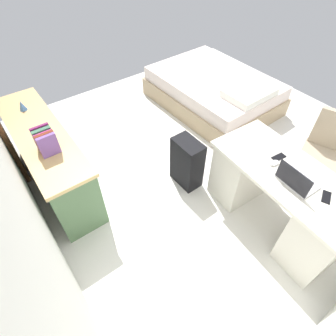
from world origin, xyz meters
TOP-DOWN VIEW (x-y plane):
  - ground_plane at (0.00, 0.00)m, footprint 5.04×5.04m
  - desk at (-1.06, 0.01)m, footprint 1.48×0.75m
  - office_chair at (-1.01, -0.79)m, footprint 0.59×0.59m
  - credenza at (0.83, 1.62)m, footprint 1.80×0.48m
  - bed at (0.94, -1.02)m, footprint 1.93×1.45m
  - suitcase_black at (-0.09, 0.37)m, footprint 0.36×0.22m
  - laptop at (-1.16, 0.09)m, footprint 0.32×0.24m
  - computer_mouse at (-0.90, 0.04)m, footprint 0.07×0.10m
  - cell_phone_near_laptop at (-1.40, 0.00)m, footprint 0.12×0.15m
  - cell_phone_by_mouse at (-0.87, -0.07)m, footprint 0.08×0.14m
  - book_row at (0.48, 1.62)m, footprint 0.19×0.17m
  - figurine_small at (1.30, 1.62)m, footprint 0.08×0.08m

SIDE VIEW (x-z plane):
  - ground_plane at x=0.00m, z-range 0.00..0.00m
  - bed at x=0.94m, z-range -0.05..0.53m
  - suitcase_black at x=-0.09m, z-range 0.00..0.62m
  - credenza at x=0.83m, z-range 0.00..0.77m
  - desk at x=-1.06m, z-range 0.02..0.77m
  - office_chair at x=-1.01m, z-range -0.05..0.89m
  - cell_phone_near_laptop at x=-1.40m, z-range 0.75..0.76m
  - cell_phone_by_mouse at x=-0.87m, z-range 0.75..0.76m
  - computer_mouse at x=-0.90m, z-range 0.75..0.78m
  - laptop at x=-1.16m, z-range 0.70..0.91m
  - figurine_small at x=1.30m, z-range 0.77..0.88m
  - book_row at x=0.48m, z-range 0.77..1.00m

